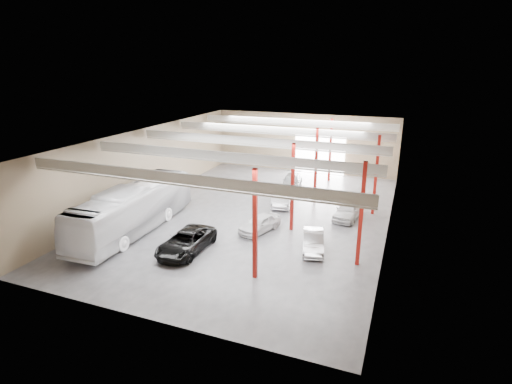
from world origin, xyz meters
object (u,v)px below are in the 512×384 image
Objects in this scene: car_row_a at (260,223)px; car_row_c at (292,181)px; coach_bus at (134,208)px; car_right_far at (348,210)px; car_right_near at (313,241)px; black_sedan at (186,242)px; car_row_b at (283,196)px.

car_row_a is 12.28m from car_row_c.
coach_bus is at bearing -140.74° from car_row_a.
car_right_near is at bearing -92.95° from car_right_far.
black_sedan is 8.96m from car_right_near.
car_row_c is 1.14× the size of car_right_near.
black_sedan is 1.33× the size of car_right_near.
car_row_a is 5.01m from car_right_near.
car_row_b is 9.84m from car_right_near.
car_right_near is at bearing -70.32° from car_row_b.
car_row_b is at bearing -92.12° from car_row_c.
car_row_c is at bearing 97.94° from car_right_near.
coach_bus is 3.32× the size of car_row_a.
car_row_b is at bearing 106.00° from car_right_near.
car_right_near is at bearing 4.04° from coach_bus.
car_row_b is 1.09× the size of car_right_far.
black_sedan reaches higher than car_row_a.
car_row_c is at bearing 143.23° from car_right_far.
black_sedan is at bearing -104.86° from car_row_a.
car_right_far is at bearing 61.00° from car_row_a.
black_sedan is 6.30m from car_row_a.
black_sedan is 1.13× the size of car_row_b.
car_row_c is (8.38, 15.57, -1.16)m from coach_bus.
black_sedan reaches higher than car_row_c.
car_row_c is 9.81m from car_right_far.
coach_bus is 2.43× the size of black_sedan.
coach_bus is at bearing 162.12° from black_sedan.
car_right_near is at bearing -77.61° from car_row_c.
coach_bus is 2.74× the size of car_row_b.
car_right_far is (9.62, 10.55, -0.00)m from black_sedan.
coach_bus is 2.83× the size of car_row_c.
car_right_near is (4.92, -8.52, -0.12)m from car_row_b.
car_right_near is (5.63, -13.98, -0.00)m from car_row_c.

